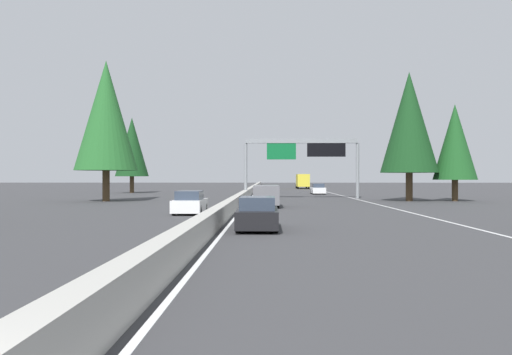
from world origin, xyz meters
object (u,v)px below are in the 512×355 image
object	(u,v)px
sedan_near_right	(318,189)
oncoming_near	(190,203)
box_truck_mid_right	(302,181)
conifer_right_near	(409,122)
minivan_far_center	(266,195)
sign_gantry_overhead	(303,151)
conifer_left_mid	(132,147)
sedan_distant_a	(258,214)
conifer_right_mid	(455,142)
conifer_left_near	(106,116)

from	to	relation	value
sedan_near_right	oncoming_near	world-z (taller)	same
sedan_near_right	oncoming_near	xyz separation A→B (m)	(-38.64, 11.91, 0.00)
box_truck_mid_right	conifer_right_near	distance (m)	55.73
minivan_far_center	oncoming_near	distance (m)	8.89
minivan_far_center	box_truck_mid_right	distance (m)	65.82
sign_gantry_overhead	conifer_left_mid	world-z (taller)	conifer_left_mid
sedan_distant_a	conifer_right_mid	xyz separation A→B (m)	(27.87, -18.73, 5.08)
conifer_right_mid	sedan_distant_a	bearing A→B (deg)	146.09
conifer_right_near	conifer_right_mid	distance (m)	4.85
sedan_near_right	box_truck_mid_right	xyz separation A→B (m)	(34.22, -0.17, 0.93)
sedan_near_right	sign_gantry_overhead	bearing A→B (deg)	168.17
minivan_far_center	conifer_left_mid	xyz separation A→B (m)	(36.30, 20.15, 5.88)
sedan_near_right	conifer_right_near	distance (m)	22.97
box_truck_mid_right	oncoming_near	bearing A→B (deg)	170.59
minivan_far_center	conifer_left_mid	world-z (taller)	conifer_left_mid
sedan_distant_a	conifer_left_mid	distance (m)	57.53
sign_gantry_overhead	sedan_near_right	size ratio (longest dim) A/B	2.88
conifer_right_mid	sedan_near_right	bearing A→B (deg)	28.71
sedan_distant_a	sedan_near_right	size ratio (longest dim) A/B	1.00
conifer_left_near	minivan_far_center	bearing A→B (deg)	-121.04
sign_gantry_overhead	box_truck_mid_right	world-z (taller)	sign_gantry_overhead
sedan_distant_a	sedan_near_right	distance (m)	49.12
conifer_left_near	box_truck_mid_right	bearing A→B (deg)	-22.10
sign_gantry_overhead	minivan_far_center	xyz separation A→B (m)	(-16.66, 4.01, -4.29)
conifer_right_near	conifer_right_mid	size ratio (longest dim) A/B	1.33
oncoming_near	conifer_left_near	xyz separation A→B (m)	(16.80, 10.69, 7.62)
minivan_far_center	box_truck_mid_right	xyz separation A→B (m)	(65.42, -7.22, 0.66)
conifer_left_near	conifer_left_mid	world-z (taller)	conifer_left_near
sedan_near_right	conifer_right_near	size ratio (longest dim) A/B	0.35
sign_gantry_overhead	conifer_right_mid	xyz separation A→B (m)	(-6.16, -14.38, 0.52)
conifer_right_near	conifer_right_mid	world-z (taller)	conifer_right_near
sedan_distant_a	conifer_left_mid	size ratio (longest dim) A/B	0.39
sedan_distant_a	conifer_right_near	xyz separation A→B (m)	(27.79, -14.28, 7.00)
conifer_right_near	box_truck_mid_right	bearing A→B (deg)	6.96
conifer_right_near	conifer_left_mid	bearing A→B (deg)	52.79
sign_gantry_overhead	conifer_right_near	size ratio (longest dim) A/B	1.00
sedan_near_right	conifer_right_mid	world-z (taller)	conifer_right_mid
sedan_distant_a	minivan_far_center	world-z (taller)	minivan_far_center
minivan_far_center	conifer_right_mid	distance (m)	21.71
conifer_left_near	conifer_left_mid	bearing A→B (deg)	9.68
sedan_near_right	conifer_right_mid	distance (m)	24.13
sedan_distant_a	conifer_right_near	bearing A→B (deg)	-27.19
conifer_right_mid	box_truck_mid_right	bearing A→B (deg)	11.49
sedan_near_right	conifer_right_mid	xyz separation A→B (m)	(-20.69, -11.33, 5.08)
minivan_far_center	box_truck_mid_right	bearing A→B (deg)	-6.30
sign_gantry_overhead	conifer_right_near	distance (m)	11.97
sign_gantry_overhead	box_truck_mid_right	xyz separation A→B (m)	(48.76, -3.21, -3.63)
oncoming_near	sedan_near_right	bearing A→B (deg)	162.87
sign_gantry_overhead	minivan_far_center	distance (m)	17.67
conifer_left_mid	sedan_near_right	bearing A→B (deg)	-100.63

